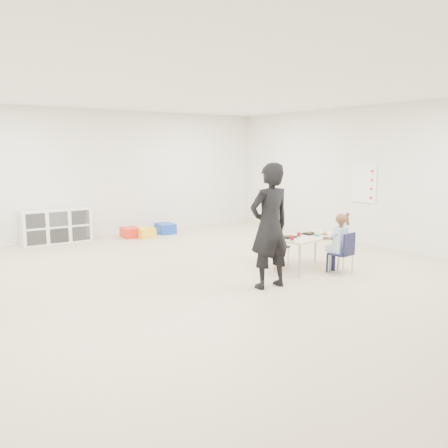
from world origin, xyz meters
TOP-DOWN VIEW (x-y plane):
  - room at (0.00, 0.00)m, footprint 9.00×9.02m
  - table at (1.49, -0.33)m, footprint 1.27×0.77m
  - chair_near at (1.72, -0.82)m, footprint 0.36×0.34m
  - chair_far at (1.27, 0.16)m, footprint 0.36×0.34m
  - child at (1.72, -0.82)m, footprint 0.50×0.50m
  - lunch_tray_near at (1.61, -0.23)m, footprint 0.24×0.19m
  - lunch_tray_far at (1.12, -0.28)m, footprint 0.24×0.19m
  - milk_carton at (1.56, -0.46)m, footprint 0.08×0.08m
  - bread_roll at (1.78, -0.41)m, footprint 0.09×0.09m
  - apple_near at (1.33, -0.28)m, footprint 0.07×0.07m
  - apple_far at (1.00, -0.47)m, footprint 0.07×0.07m
  - cubby_shelf at (-1.20, 4.28)m, footprint 1.40×0.40m
  - rules_poster at (3.98, 0.60)m, footprint 0.02×0.60m
  - adult at (0.30, -0.76)m, footprint 0.66×0.45m
  - bin_red at (0.31, 3.97)m, footprint 0.38×0.47m
  - bin_yellow at (0.57, 3.77)m, footprint 0.35×0.44m
  - bin_blue at (1.19, 3.98)m, footprint 0.41×0.51m

SIDE VIEW (x-z plane):
  - bin_yellow at x=0.57m, z-range 0.00..0.22m
  - bin_red at x=0.31m, z-range 0.00..0.22m
  - bin_blue at x=1.19m, z-range 0.00..0.23m
  - table at x=1.49m, z-range 0.00..0.55m
  - chair_near at x=1.72m, z-range 0.00..0.66m
  - chair_far at x=1.27m, z-range 0.00..0.66m
  - cubby_shelf at x=-1.20m, z-range 0.00..0.70m
  - child at x=1.72m, z-range 0.00..1.03m
  - lunch_tray_near at x=1.61m, z-range 0.55..0.58m
  - lunch_tray_far at x=1.12m, z-range 0.55..0.58m
  - bread_roll at x=1.78m, z-range 0.55..0.61m
  - apple_near at x=1.33m, z-range 0.55..0.62m
  - apple_far at x=1.00m, z-range 0.55..0.62m
  - milk_carton at x=1.56m, z-range 0.55..0.65m
  - adult at x=0.30m, z-range 0.00..1.75m
  - rules_poster at x=3.98m, z-range 0.85..1.65m
  - room at x=0.00m, z-range 0.00..2.80m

